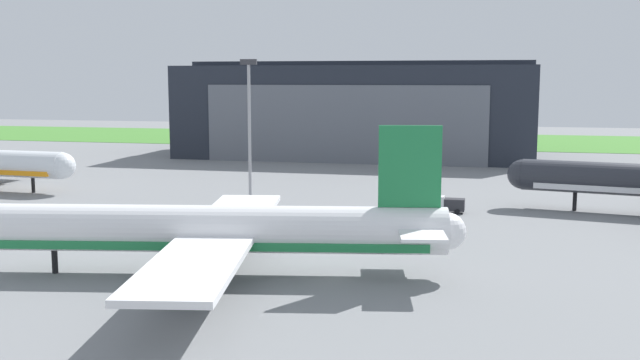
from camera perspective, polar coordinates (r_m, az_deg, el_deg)
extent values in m
plane|color=slate|center=(67.81, 1.07, -7.64)|extent=(440.00, 440.00, 0.00)
cube|color=#448331|center=(216.70, 9.28, 3.07)|extent=(440.00, 56.00, 0.08)
cube|color=#232833|center=(173.87, 2.99, 5.40)|extent=(79.65, 36.78, 20.85)
cube|color=slate|center=(155.78, 1.81, 4.34)|extent=(60.53, 0.30, 16.68)
cube|color=#232833|center=(173.73, 3.01, 9.03)|extent=(79.65, 8.83, 1.20)
sphere|color=#282B33|center=(107.19, 15.49, 0.44)|extent=(4.19, 4.19, 4.19)
cylinder|color=black|center=(107.01, 19.23, -1.60)|extent=(0.56, 0.56, 2.53)
sphere|color=silver|center=(121.69, -19.43, 1.06)|extent=(4.13, 4.13, 4.13)
cube|color=silver|center=(139.24, -23.59, 1.44)|extent=(6.46, 14.08, 0.56)
cylinder|color=gray|center=(138.05, -23.59, 0.77)|extent=(4.23, 2.62, 2.37)
cylinder|color=black|center=(125.46, -21.44, -0.38)|extent=(0.56, 0.56, 2.39)
cylinder|color=white|center=(68.54, -8.55, -3.78)|extent=(43.68, 11.97, 4.37)
sphere|color=white|center=(67.78, 9.88, -3.94)|extent=(3.41, 3.41, 3.41)
cube|color=#1E7A42|center=(68.80, -8.53, -4.76)|extent=(40.26, 11.40, 0.77)
cube|color=#1E7A42|center=(66.47, 7.02, 1.05)|extent=(5.65, 1.39, 7.44)
cube|color=white|center=(70.60, 7.45, -3.05)|extent=(4.94, 6.72, 0.28)
cube|color=white|center=(64.23, 7.93, -4.16)|extent=(4.94, 6.72, 0.28)
cube|color=white|center=(79.33, -6.35, -2.53)|extent=(10.39, 20.94, 0.56)
cube|color=white|center=(57.80, -9.85, -6.58)|extent=(10.39, 20.94, 0.56)
cylinder|color=gray|center=(78.20, -7.10, -3.82)|extent=(4.51, 3.10, 2.41)
cylinder|color=gray|center=(59.87, -10.24, -7.57)|extent=(4.51, 3.10, 2.41)
cylinder|color=black|center=(73.58, -19.96, -5.99)|extent=(0.56, 0.56, 2.21)
cylinder|color=black|center=(71.16, -6.75, -6.02)|extent=(0.56, 0.56, 2.21)
cylinder|color=black|center=(66.78, -7.40, -6.97)|extent=(0.56, 0.56, 2.21)
cube|color=silver|center=(101.10, 9.17, -1.78)|extent=(1.79, 1.90, 1.89)
cube|color=#28282D|center=(100.96, 10.43, -1.90)|extent=(2.77, 1.92, 1.61)
cylinder|color=black|center=(102.26, 9.22, -2.20)|extent=(0.69, 0.28, 0.69)
cylinder|color=black|center=(100.27, 9.11, -2.41)|extent=(0.69, 0.28, 0.69)
cylinder|color=black|center=(102.07, 10.72, -2.26)|extent=(0.69, 0.28, 0.69)
cylinder|color=black|center=(100.08, 10.64, -2.46)|extent=(0.69, 0.28, 0.69)
cylinder|color=#99999E|center=(105.85, -5.51, 3.49)|extent=(0.44, 0.44, 20.05)
cube|color=#333338|center=(105.55, -5.59, 9.14)|extent=(2.40, 0.50, 0.80)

